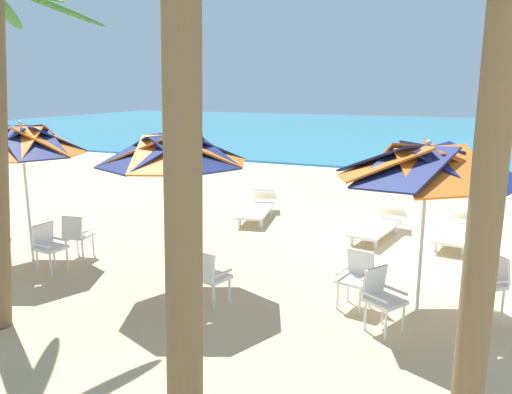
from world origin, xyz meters
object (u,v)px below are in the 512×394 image
(plastic_chair_0, at_px, (490,280))
(palm_tree_0, at_px, (181,77))
(plastic_chair_6, at_px, (49,244))
(sun_lounger_2, at_px, (378,225))
(plastic_chair_3, at_px, (210,275))
(plastic_chair_4, at_px, (77,234))
(palm_tree_4, at_px, (495,95))
(beach_umbrella_1, at_px, (173,151))
(plastic_chair_2, at_px, (381,296))
(sun_lounger_3, at_px, (258,207))
(beachgoer_seated, at_px, (390,168))
(beach_umbrella_0, at_px, (427,165))
(beach_umbrella_2, at_px, (22,142))
(sun_lounger_1, at_px, (458,230))
(plastic_chair_1, at_px, (357,275))

(plastic_chair_0, height_order, palm_tree_0, palm_tree_0)
(plastic_chair_6, height_order, sun_lounger_2, plastic_chair_6)
(plastic_chair_3, bearing_deg, plastic_chair_6, 177.09)
(plastic_chair_4, height_order, plastic_chair_6, same)
(plastic_chair_0, xyz_separation_m, plastic_chair_6, (-7.15, -1.28, 0.00))
(plastic_chair_6, bearing_deg, plastic_chair_3, -2.91)
(plastic_chair_6, relative_size, palm_tree_4, 0.16)
(plastic_chair_0, height_order, beach_umbrella_1, beach_umbrella_1)
(sun_lounger_2, bearing_deg, plastic_chair_2, -79.31)
(plastic_chair_4, bearing_deg, sun_lounger_3, 64.91)
(plastic_chair_0, distance_m, palm_tree_4, 4.06)
(sun_lounger_2, height_order, beachgoer_seated, beachgoer_seated)
(plastic_chair_3, distance_m, palm_tree_0, 3.85)
(plastic_chair_0, bearing_deg, plastic_chair_4, -175.53)
(beachgoer_seated, bearing_deg, beach_umbrella_0, -78.91)
(beach_umbrella_1, height_order, sun_lounger_2, beach_umbrella_1)
(plastic_chair_3, height_order, palm_tree_4, palm_tree_4)
(sun_lounger_3, bearing_deg, palm_tree_0, -71.45)
(beach_umbrella_2, xyz_separation_m, palm_tree_4, (7.70, -2.11, 0.93))
(palm_tree_0, bearing_deg, plastic_chair_3, 114.50)
(plastic_chair_2, xyz_separation_m, beach_umbrella_1, (-3.32, 0.18, 1.75))
(plastic_chair_4, relative_size, sun_lounger_1, 0.39)
(sun_lounger_1, bearing_deg, beachgoer_seated, 108.80)
(plastic_chair_2, distance_m, plastic_chair_6, 5.81)
(plastic_chair_3, relative_size, sun_lounger_3, 0.39)
(sun_lounger_3, bearing_deg, plastic_chair_3, -74.43)
(plastic_chair_1, distance_m, palm_tree_4, 3.96)
(plastic_chair_0, bearing_deg, beachgoer_seated, 105.99)
(beach_umbrella_0, xyz_separation_m, sun_lounger_3, (-4.28, 4.01, -1.91))
(plastic_chair_0, height_order, plastic_chair_1, same)
(plastic_chair_3, relative_size, plastic_chair_4, 1.00)
(beach_umbrella_2, distance_m, sun_lounger_3, 5.64)
(sun_lounger_2, distance_m, beachgoer_seated, 8.19)
(plastic_chair_3, bearing_deg, sun_lounger_2, 70.23)
(plastic_chair_2, height_order, beach_umbrella_2, beach_umbrella_2)
(plastic_chair_4, distance_m, palm_tree_0, 6.19)
(sun_lounger_2, xyz_separation_m, beachgoer_seated, (-1.07, 8.12, 0.01))
(sun_lounger_2, height_order, palm_tree_4, palm_tree_4)
(plastic_chair_3, distance_m, sun_lounger_3, 5.24)
(plastic_chair_3, distance_m, plastic_chair_4, 3.47)
(plastic_chair_4, bearing_deg, plastic_chair_1, -0.27)
(plastic_chair_2, bearing_deg, plastic_chair_1, 127.95)
(plastic_chair_1, relative_size, palm_tree_0, 0.15)
(beach_umbrella_0, relative_size, beach_umbrella_2, 0.97)
(sun_lounger_2, bearing_deg, plastic_chair_4, -143.39)
(plastic_chair_0, xyz_separation_m, palm_tree_4, (-0.24, -3.04, 2.67))
(beach_umbrella_0, bearing_deg, plastic_chair_6, -172.12)
(plastic_chair_0, relative_size, plastic_chair_6, 1.00)
(palm_tree_0, distance_m, palm_tree_4, 2.62)
(plastic_chair_1, distance_m, sun_lounger_1, 4.20)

